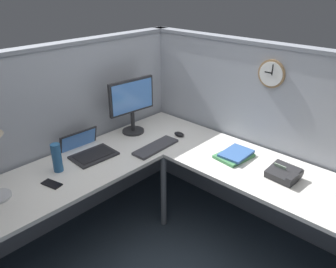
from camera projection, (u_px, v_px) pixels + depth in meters
name	position (u px, v px, depth m)	size (l,w,h in m)	color
ground_plane	(164.00, 241.00, 2.83)	(6.80, 6.80, 0.00)	#2D3842
cubicle_wall_back	(59.00, 140.00, 2.78)	(2.57, 0.12, 1.58)	#999EA8
cubicle_wall_right	(255.00, 134.00, 2.90)	(0.12, 2.37, 1.58)	#999EA8
desk	(155.00, 188.00, 2.43)	(2.35, 2.15, 0.73)	silver
monitor	(132.00, 102.00, 2.95)	(0.46, 0.20, 0.50)	#232326
laptop	(87.00, 150.00, 2.72)	(0.36, 0.39, 0.22)	#232326
keyboard	(156.00, 147.00, 2.79)	(0.43, 0.14, 0.02)	#38383D
computer_mouse	(179.00, 134.00, 3.00)	(0.06, 0.10, 0.03)	black
cell_phone	(52.00, 184.00, 2.30)	(0.07, 0.14, 0.01)	black
thermos_flask	(57.00, 158.00, 2.42)	(0.07, 0.07, 0.22)	#26598C
office_phone	(284.00, 174.00, 2.36)	(0.20, 0.22, 0.11)	#232326
book_stack	(235.00, 155.00, 2.64)	(0.30, 0.24, 0.04)	#3F7F4C
wall_clock	(272.00, 74.00, 2.56)	(0.04, 0.22, 0.22)	olive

